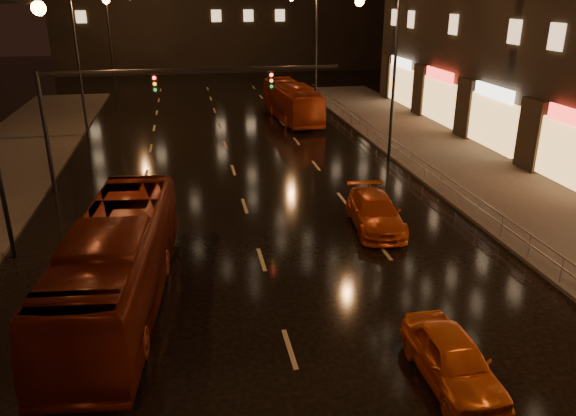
{
  "coord_description": "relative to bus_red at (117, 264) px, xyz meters",
  "views": [
    {
      "loc": [
        -2.58,
        -9.67,
        9.84
      ],
      "look_at": [
        0.87,
        8.98,
        2.5
      ],
      "focal_mm": 35.0,
      "sensor_mm": 36.0,
      "label": 1
    }
  ],
  "objects": [
    {
      "name": "ground",
      "position": [
        5.08,
        12.57,
        -1.56
      ],
      "size": [
        140.0,
        140.0,
        0.0
      ],
      "primitive_type": "plane",
      "color": "black",
      "rests_on": "ground"
    },
    {
      "name": "sidewalk_right",
      "position": [
        18.58,
        7.57,
        -1.48
      ],
      "size": [
        7.0,
        70.0,
        0.15
      ],
      "primitive_type": "cube",
      "color": "#38332D",
      "rests_on": "ground"
    },
    {
      "name": "traffic_signal",
      "position": [
        0.01,
        12.57,
        3.18
      ],
      "size": [
        15.31,
        0.32,
        6.2
      ],
      "color": "black",
      "rests_on": "ground"
    },
    {
      "name": "railing_right",
      "position": [
        15.28,
        10.57,
        -0.66
      ],
      "size": [
        0.05,
        56.0,
        1.0
      ],
      "color": "#99999E",
      "rests_on": "sidewalk_right"
    },
    {
      "name": "bus_red",
      "position": [
        0.0,
        0.0,
        0.0
      ],
      "size": [
        3.72,
        11.41,
        3.12
      ],
      "primitive_type": "imported",
      "rotation": [
        0.0,
        0.0,
        -0.1
      ],
      "color": "#631B0E",
      "rests_on": "ground"
    },
    {
      "name": "bus_curb",
      "position": [
        11.08,
        27.75,
        -0.09
      ],
      "size": [
        3.22,
        10.69,
        2.94
      ],
      "primitive_type": "imported",
      "rotation": [
        0.0,
        0.0,
        0.07
      ],
      "color": "#A63310",
      "rests_on": "ground"
    },
    {
      "name": "taxi_near",
      "position": [
        9.08,
        -5.66,
        -0.87
      ],
      "size": [
        1.66,
        4.08,
        1.39
      ],
      "primitive_type": "imported",
      "rotation": [
        0.0,
        0.0,
        0.0
      ],
      "color": "#DA5D14",
      "rests_on": "ground"
    },
    {
      "name": "taxi_far",
      "position": [
        10.48,
        4.85,
        -0.84
      ],
      "size": [
        2.51,
        5.12,
        1.43
      ],
      "primitive_type": "imported",
      "rotation": [
        0.0,
        0.0,
        -0.11
      ],
      "color": "#CD4C13",
      "rests_on": "ground"
    }
  ]
}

